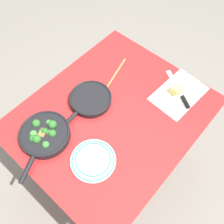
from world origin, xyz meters
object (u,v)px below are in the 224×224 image
object	(u,v)px
skillet_eggs	(90,99)
cheese_block	(177,89)
wooden_spoon	(107,87)
grater_knife	(181,94)
skillet_broccoli	(44,135)
dinner_plate_stack	(93,160)

from	to	relation	value
skillet_eggs	cheese_block	size ratio (longest dim) A/B	4.50
wooden_spoon	grater_knife	world-z (taller)	grater_knife
wooden_spoon	grater_knife	xyz separation A→B (m)	(0.25, -0.37, 0.00)
wooden_spoon	grater_knife	distance (m)	0.44
grater_knife	cheese_block	bearing A→B (deg)	29.82
skillet_broccoli	cheese_block	world-z (taller)	skillet_broccoli
skillet_broccoli	skillet_eggs	world-z (taller)	skillet_broccoli
skillet_broccoli	grater_knife	xyz separation A→B (m)	(0.72, -0.39, -0.02)
cheese_block	wooden_spoon	bearing A→B (deg)	126.98
skillet_eggs	grater_knife	distance (m)	0.54
skillet_broccoli	skillet_eggs	xyz separation A→B (m)	(0.33, -0.02, -0.01)
skillet_eggs	wooden_spoon	distance (m)	0.14
skillet_eggs	grater_knife	size ratio (longest dim) A/B	1.34
wooden_spoon	dinner_plate_stack	distance (m)	0.47
wooden_spoon	skillet_eggs	bearing A→B (deg)	-16.52
skillet_eggs	wooden_spoon	bearing A→B (deg)	174.39
cheese_block	dinner_plate_stack	bearing A→B (deg)	173.57
dinner_plate_stack	skillet_broccoli	bearing A→B (deg)	104.43
skillet_broccoli	cheese_block	bearing A→B (deg)	128.51
grater_knife	skillet_eggs	bearing A→B (deg)	78.50
skillet_broccoli	dinner_plate_stack	distance (m)	0.30
grater_knife	skillet_broccoli	bearing A→B (deg)	93.37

